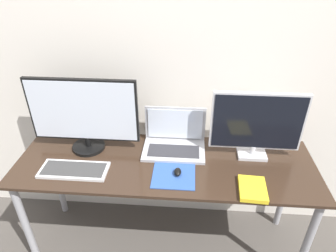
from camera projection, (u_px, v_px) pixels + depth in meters
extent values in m
cube|color=silver|center=(170.00, 52.00, 1.75)|extent=(7.00, 0.05, 2.50)
cube|color=#332319|center=(165.00, 163.00, 1.74)|extent=(1.73, 0.56, 0.02)
cylinder|color=#99999E|center=(27.00, 227.00, 1.79)|extent=(0.04, 0.04, 0.69)
cylinder|color=#99999E|center=(306.00, 246.00, 1.68)|extent=(0.04, 0.04, 0.69)
cylinder|color=#99999E|center=(57.00, 176.00, 2.18)|extent=(0.04, 0.04, 0.69)
cylinder|color=#99999E|center=(285.00, 188.00, 2.07)|extent=(0.04, 0.04, 0.69)
cylinder|color=black|center=(89.00, 147.00, 1.85)|extent=(0.20, 0.20, 0.02)
cylinder|color=black|center=(88.00, 141.00, 1.83)|extent=(0.04, 0.04, 0.06)
cube|color=black|center=(83.00, 110.00, 1.73)|extent=(0.64, 0.02, 0.39)
cube|color=silver|center=(82.00, 111.00, 1.71)|extent=(0.62, 0.01, 0.37)
cube|color=silver|center=(252.00, 154.00, 1.79)|extent=(0.17, 0.12, 0.02)
cylinder|color=silver|center=(252.00, 149.00, 1.77)|extent=(0.04, 0.04, 0.05)
cube|color=silver|center=(257.00, 122.00, 1.68)|extent=(0.52, 0.02, 0.35)
cube|color=black|center=(258.00, 123.00, 1.66)|extent=(0.49, 0.01, 0.33)
cube|color=#ADADB2|center=(174.00, 151.00, 1.82)|extent=(0.37, 0.23, 0.02)
cube|color=#2D2D33|center=(174.00, 151.00, 1.80)|extent=(0.31, 0.13, 0.00)
cube|color=#ADADB2|center=(175.00, 123.00, 1.86)|extent=(0.37, 0.01, 0.23)
cube|color=silver|center=(175.00, 124.00, 1.85)|extent=(0.34, 0.01, 0.20)
cube|color=silver|center=(74.00, 170.00, 1.67)|extent=(0.38, 0.16, 0.02)
cube|color=#383838|center=(74.00, 169.00, 1.66)|extent=(0.35, 0.13, 0.00)
cube|color=#2D519E|center=(174.00, 176.00, 1.63)|extent=(0.23, 0.22, 0.00)
ellipsoid|color=black|center=(178.00, 172.00, 1.63)|extent=(0.04, 0.06, 0.03)
cube|color=yellow|center=(253.00, 189.00, 1.53)|extent=(0.15, 0.19, 0.02)
cube|color=white|center=(253.00, 189.00, 1.53)|extent=(0.14, 0.18, 0.02)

